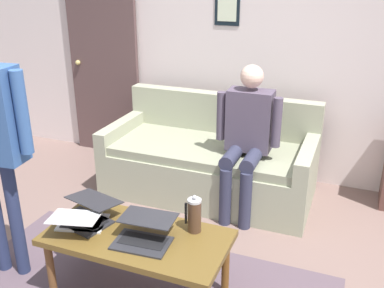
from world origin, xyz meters
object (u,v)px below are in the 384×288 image
at_px(laptop_center, 80,221).
at_px(person_seated, 247,133).
at_px(coffee_table, 137,242).
at_px(laptop_left, 144,234).
at_px(couch, 210,162).
at_px(french_press, 194,215).
at_px(laptop_right, 88,214).
at_px(interior_door, 104,64).

xyz_separation_m(laptop_center, person_seated, (-0.71, -1.37, 0.22)).
bearing_deg(coffee_table, person_seated, -104.34).
bearing_deg(laptop_left, coffee_table, -28.09).
distance_m(couch, laptop_center, 1.64).
bearing_deg(laptop_left, french_press, -139.26).
height_order(laptop_right, person_seated, person_seated).
xyz_separation_m(french_press, person_seated, (-0.02, -1.14, 0.15)).
bearing_deg(interior_door, laptop_left, 126.45).
relative_size(coffee_table, person_seated, 0.89).
bearing_deg(laptop_left, person_seated, -101.13).
relative_size(laptop_center, laptop_right, 1.01).
distance_m(interior_door, coffee_table, 2.62).
height_order(interior_door, person_seated, interior_door).
distance_m(laptop_center, person_seated, 1.56).
relative_size(laptop_center, french_press, 1.63).
height_order(french_press, person_seated, person_seated).
bearing_deg(couch, french_press, 105.11).
bearing_deg(french_press, laptop_right, 11.18).
xyz_separation_m(coffee_table, laptop_left, (-0.07, 0.04, 0.10)).
xyz_separation_m(laptop_right, french_press, (-0.69, -0.14, 0.07)).
xyz_separation_m(laptop_left, french_press, (-0.24, -0.21, 0.07)).
height_order(couch, laptop_right, couch).
bearing_deg(interior_door, coffee_table, 125.68).
bearing_deg(french_press, laptop_center, 18.02).
distance_m(coffee_table, laptop_left, 0.13).
xyz_separation_m(interior_door, laptop_right, (-1.11, 2.03, -0.52)).
bearing_deg(laptop_left, laptop_center, 1.89).
xyz_separation_m(couch, person_seated, (-0.39, 0.23, 0.42)).
distance_m(laptop_left, french_press, 0.33).
bearing_deg(interior_door, couch, 159.76).
distance_m(coffee_table, french_press, 0.40).
bearing_deg(couch, laptop_left, 94.55).
xyz_separation_m(couch, laptop_left, (-0.13, 1.58, 0.20)).
bearing_deg(french_press, couch, -74.89).
bearing_deg(interior_door, french_press, 133.50).
relative_size(coffee_table, french_press, 4.52).
relative_size(laptop_left, person_seated, 0.28).
distance_m(couch, person_seated, 0.62).
relative_size(laptop_left, laptop_right, 0.88).
distance_m(interior_door, laptop_left, 2.67).
relative_size(interior_door, french_press, 8.12).
relative_size(interior_door, laptop_right, 5.04).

